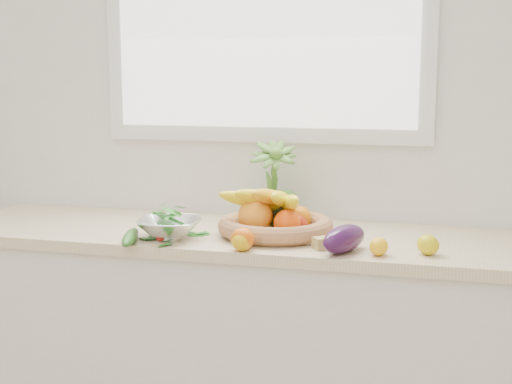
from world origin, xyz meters
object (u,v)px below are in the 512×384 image
(eggplant, at_px, (344,239))
(cucumber, at_px, (130,237))
(fruit_basket, at_px, (274,220))
(colander_with_spinach, at_px, (169,222))
(potted_herb, at_px, (272,185))
(apple, at_px, (297,226))

(eggplant, bearing_deg, cucumber, -174.80)
(fruit_basket, distance_m, colander_with_spinach, 0.37)
(eggplant, xyz_separation_m, fruit_basket, (-0.27, 0.18, 0.01))
(fruit_basket, height_order, colander_with_spinach, fruit_basket)
(potted_herb, bearing_deg, eggplant, -47.68)
(cucumber, distance_m, potted_herb, 0.59)
(eggplant, relative_size, fruit_basket, 0.44)
(apple, bearing_deg, fruit_basket, -178.50)
(apple, relative_size, colander_with_spinach, 0.31)
(potted_herb, bearing_deg, cucumber, -132.82)
(apple, height_order, fruit_basket, fruit_basket)
(colander_with_spinach, bearing_deg, eggplant, -3.19)
(eggplant, distance_m, colander_with_spinach, 0.61)
(eggplant, xyz_separation_m, cucumber, (-0.71, -0.06, -0.02))
(fruit_basket, xyz_separation_m, colander_with_spinach, (-0.34, -0.15, 0.00))
(potted_herb, distance_m, fruit_basket, 0.21)
(eggplant, height_order, colander_with_spinach, colander_with_spinach)
(cucumber, bearing_deg, potted_herb, 47.18)
(eggplant, bearing_deg, fruit_basket, 146.36)
(apple, distance_m, eggplant, 0.27)
(cucumber, height_order, potted_herb, potted_herb)
(apple, bearing_deg, potted_herb, 127.47)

